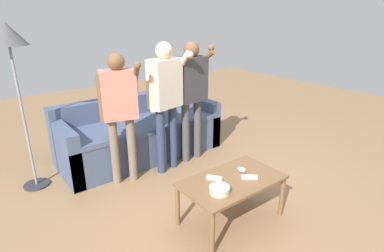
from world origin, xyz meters
TOP-DOWN VIEW (x-y plane):
  - ground_plane at (0.00, 0.00)m, footprint 12.00×12.00m
  - couch at (-0.06, 1.51)m, footprint 2.14×0.85m
  - coffee_table at (-0.08, -0.28)m, footprint 0.95×0.55m
  - snack_bowl at (-0.32, -0.38)m, footprint 0.17×0.17m
  - game_remote_nunchuk at (0.10, -0.24)m, footprint 0.06×0.09m
  - floor_lamp at (-1.41, 1.51)m, footprint 0.37×0.37m
  - player_left at (-0.55, 0.99)m, footprint 0.42×0.40m
  - player_center at (0.00, 0.93)m, footprint 0.50×0.34m
  - player_right at (0.42, 0.99)m, footprint 0.46×0.30m
  - game_remote_wand_near at (-0.21, -0.19)m, footprint 0.11×0.14m
  - game_remote_wand_far at (0.06, -0.37)m, footprint 0.14×0.12m

SIDE VIEW (x-z plane):
  - ground_plane at x=0.00m, z-range 0.00..0.00m
  - couch at x=-0.06m, z-range -0.09..0.70m
  - coffee_table at x=-0.08m, z-range 0.16..0.60m
  - game_remote_wand_far at x=0.06m, z-range 0.43..0.47m
  - game_remote_wand_near at x=-0.21m, z-range 0.43..0.47m
  - game_remote_nunchuk at x=0.10m, z-range 0.43..0.49m
  - snack_bowl at x=-0.32m, z-range 0.44..0.50m
  - player_left at x=-0.55m, z-range 0.19..1.67m
  - player_right at x=0.42m, z-range 0.20..1.74m
  - player_center at x=0.00m, z-range 0.20..1.77m
  - floor_lamp at x=-1.41m, z-range 0.67..2.45m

